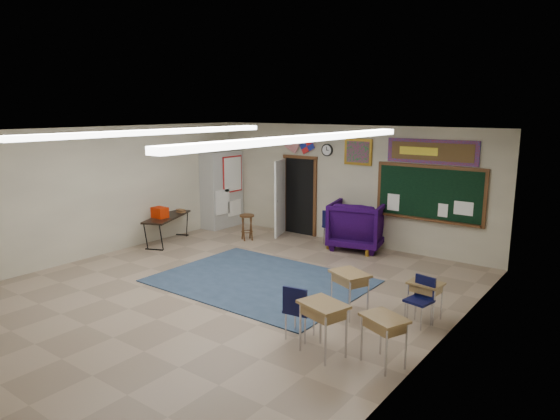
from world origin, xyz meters
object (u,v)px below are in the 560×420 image
Objects in this scene: wingback_armchair at (358,225)px; wooden_stool at (247,227)px; folding_table at (167,228)px; student_desk_front_left at (349,291)px; student_desk_front_right at (425,298)px.

wingback_armchair is 2.90m from wooden_stool.
wingback_armchair is 4.86m from folding_table.
student_desk_front_left is (1.86, -3.72, -0.17)m from wingback_armchair.
folding_table is 2.06m from wooden_stool.
wingback_armchair reaches higher than folding_table.
folding_table is at bearing 17.12° from wingback_armchair.
folding_table is at bearing -167.53° from student_desk_front_left.
student_desk_front_left reaches higher than wooden_stool.
student_desk_front_left is 1.19× the size of student_desk_front_right.
student_desk_front_left is 6.14m from folding_table.
wingback_armchair is 4.29m from student_desk_front_right.
student_desk_front_left is at bearing -30.39° from wooden_stool.
wooden_stool is (1.47, 1.44, -0.03)m from folding_table.
wooden_stool is at bearing 21.01° from folding_table.
student_desk_front_right is 5.99m from wooden_stool.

